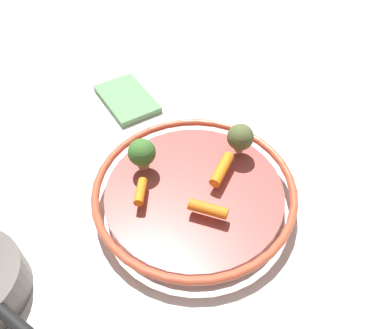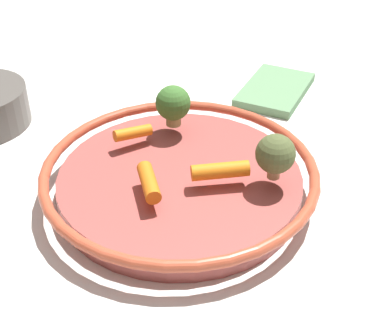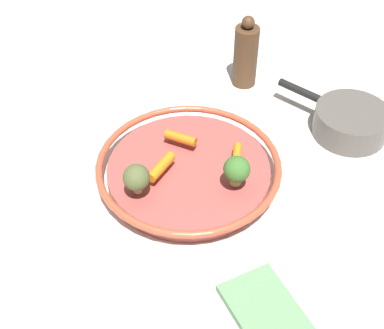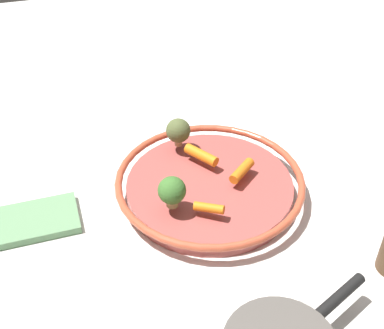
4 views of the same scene
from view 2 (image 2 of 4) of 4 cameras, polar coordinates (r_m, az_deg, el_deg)
name	(u,v)px [view 2 (image 2 of 4)]	position (r m, az deg, el deg)	size (l,w,h in m)	color
ground_plane	(180,194)	(0.68, -1.25, -3.11)	(2.10, 2.10, 0.00)	silver
serving_bowl	(180,179)	(0.67, -1.27, -1.55)	(0.33, 0.33, 0.04)	#A84C47
baby_carrot_left	(220,171)	(0.63, 2.88, -0.70)	(0.02, 0.02, 0.07)	orange
baby_carrot_center	(149,182)	(0.61, -4.48, -1.83)	(0.02, 0.02, 0.06)	orange
baby_carrot_back	(133,133)	(0.70, -6.13, 3.27)	(0.01, 0.01, 0.05)	orange
broccoli_floret_small	(173,104)	(0.72, -1.96, 6.28)	(0.05, 0.05, 0.06)	tan
broccoli_floret_large	(275,154)	(0.62, 8.61, 1.04)	(0.05, 0.05, 0.05)	tan
dish_towel	(275,90)	(0.91, 8.57, 7.63)	(0.15, 0.09, 0.01)	#669366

